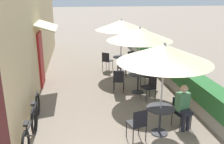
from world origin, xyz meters
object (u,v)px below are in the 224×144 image
seated_patron_near_left (184,105)px  patio_table_mid (138,79)px  cafe_chair_mid_left (146,74)px  patio_umbrella_far (121,25)px  patio_table_near (160,115)px  cafe_chair_near_left (180,109)px  patio_umbrella_mid (140,34)px  cafe_chair_mid_right (119,79)px  patio_table_far (121,61)px  cafe_chair_mid_back (150,85)px  cafe_chair_far_back (107,60)px  bicycle_leaning (30,132)px  cafe_chair_near_right (138,122)px  cafe_chair_far_right (132,59)px  cafe_chair_far_left (124,65)px  patio_umbrella_near (164,53)px  coffee_cup_mid (137,72)px  bicycle_second (36,111)px  seated_patron_mid_left (148,70)px

seated_patron_near_left → patio_table_mid: (-0.57, 2.67, -0.17)m
cafe_chair_mid_left → patio_umbrella_far: 2.66m
patio_table_near → cafe_chair_near_left: size_ratio=0.85×
patio_umbrella_mid → patio_umbrella_far: same height
cafe_chair_mid_right → cafe_chair_mid_left: bearing=36.2°
cafe_chair_near_left → patio_table_far: 5.16m
patio_table_near → cafe_chair_mid_back: (0.38, 2.17, -0.00)m
cafe_chair_far_back → bicycle_leaning: (-2.60, -5.76, -0.16)m
patio_table_far → cafe_chair_near_right: bearing=-96.1°
cafe_chair_mid_back → cafe_chair_far_right: (0.18, 3.55, 0.00)m
cafe_chair_far_left → cafe_chair_far_back: 1.23m
patio_umbrella_near → cafe_chair_far_back: patio_umbrella_near is taller
cafe_chair_far_left → cafe_chair_far_right: same height
coffee_cup_mid → bicycle_leaning: size_ratio=0.05×
patio_table_mid → cafe_chair_mid_left: bearing=51.9°
cafe_chair_mid_right → patio_umbrella_far: patio_umbrella_far is taller
cafe_chair_near_left → cafe_chair_near_right: same height
patio_umbrella_near → bicycle_second: (-3.29, 1.04, -1.82)m
seated_patron_mid_left → cafe_chair_far_back: (-1.31, 2.42, -0.17)m
cafe_chair_near_left → seated_patron_mid_left: 3.05m
patio_umbrella_far → cafe_chair_far_left: patio_umbrella_far is taller
seated_patron_near_left → cafe_chair_mid_left: (-0.13, 3.23, -0.17)m
cafe_chair_far_right → bicycle_second: cafe_chair_far_right is taller
seated_patron_mid_left → bicycle_leaning: size_ratio=0.71×
seated_patron_near_left → patio_table_mid: bearing=-93.3°
patio_table_near → cafe_chair_far_right: (0.56, 5.72, -0.00)m
patio_umbrella_mid → cafe_chair_far_right: size_ratio=2.80×
cafe_chair_near_left → bicycle_second: 4.03m
cafe_chair_far_back → bicycle_second: bearing=-82.5°
patio_umbrella_mid → cafe_chair_far_back: 3.44m
cafe_chair_far_right → cafe_chair_far_back: size_ratio=1.00×
cafe_chair_near_left → patio_umbrella_mid: size_ratio=0.36×
bicycle_leaning → patio_umbrella_mid: bearing=41.8°
patio_table_far → patio_umbrella_far: bearing=-76.0°
patio_table_far → cafe_chair_far_back: 0.71m
coffee_cup_mid → seated_patron_mid_left: bearing=37.0°
patio_umbrella_mid → bicycle_leaning: size_ratio=1.38×
patio_umbrella_mid → cafe_chair_mid_left: (0.44, 0.56, -1.66)m
cafe_chair_near_left → bicycle_leaning: (-3.93, -0.29, -0.16)m
seated_patron_mid_left → seated_patron_near_left: bearing=45.3°
patio_table_mid → patio_table_far: 2.55m
patio_table_near → cafe_chair_mid_left: (0.56, 3.38, -0.00)m
cafe_chair_near_left → patio_umbrella_far: (-0.72, 5.11, 1.66)m
cafe_chair_mid_left → patio_table_far: (-0.62, 1.98, 0.00)m
cafe_chair_near_right → seated_patron_mid_left: (1.30, 3.57, 0.17)m
cafe_chair_mid_left → patio_umbrella_near: bearing=35.0°
cafe_chair_near_left → seated_patron_mid_left: size_ratio=0.70×
patio_umbrella_near → cafe_chair_far_right: 5.98m
patio_table_near → cafe_chair_far_left: size_ratio=0.85×
cafe_chair_near_right → cafe_chair_mid_left: (1.22, 3.64, 0.00)m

